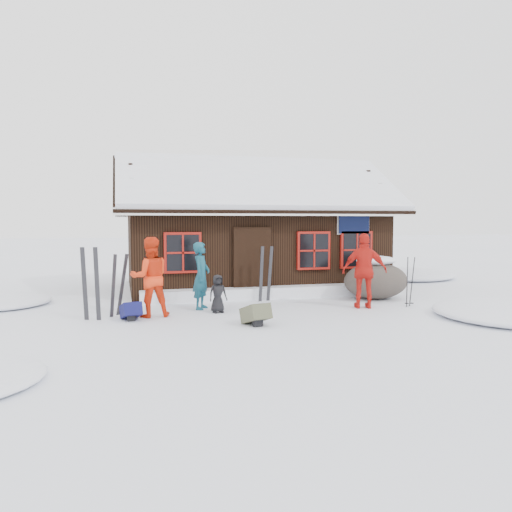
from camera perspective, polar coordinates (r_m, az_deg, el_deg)
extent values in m
plane|color=white|center=(12.00, -1.64, -6.69)|extent=(120.00, 120.00, 0.00)
cube|color=black|center=(17.03, -0.68, 0.72)|extent=(8.00, 5.00, 2.50)
cube|color=black|center=(15.62, 0.68, 8.13)|extent=(8.90, 3.14, 1.88)
cube|color=black|center=(18.47, -1.85, 7.49)|extent=(8.90, 3.14, 1.88)
cube|color=white|center=(15.63, 0.68, 8.64)|extent=(8.72, 3.07, 1.86)
cube|color=white|center=(18.48, -1.85, 7.92)|extent=(8.72, 3.07, 1.86)
cube|color=white|center=(17.12, -0.69, 10.69)|extent=(8.81, 0.22, 0.14)
cube|color=silver|center=(14.17, 2.31, 5.03)|extent=(8.90, 0.10, 0.20)
cube|color=black|center=(14.44, -0.45, -0.87)|extent=(1.00, 0.10, 2.00)
cube|color=black|center=(15.48, 11.13, 3.65)|extent=(1.00, 0.06, 0.60)
cube|color=maroon|center=(14.03, -8.37, 0.38)|extent=(1.04, 0.10, 1.14)
cube|color=black|center=(13.99, -8.35, 0.37)|extent=(0.90, 0.04, 1.00)
cube|color=maroon|center=(15.00, 6.59, 0.63)|extent=(1.04, 0.10, 1.14)
cube|color=black|center=(14.96, 6.65, 0.62)|extent=(0.90, 0.04, 1.00)
cube|color=maroon|center=(15.57, 11.38, 0.70)|extent=(1.04, 0.10, 1.14)
cube|color=black|center=(15.53, 11.45, 0.69)|extent=(0.90, 0.04, 1.00)
cube|color=white|center=(14.50, 2.05, -4.13)|extent=(7.60, 0.60, 0.35)
ellipsoid|color=white|center=(20.63, 16.37, -2.35)|extent=(4.00, 4.00, 0.48)
imported|color=#124556|center=(12.69, -6.27, -2.25)|extent=(0.65, 0.74, 1.70)
imported|color=red|center=(11.82, -12.02, -2.37)|extent=(0.97, 0.79, 1.86)
imported|color=red|center=(13.02, 12.31, -1.67)|extent=(1.21, 0.78, 1.92)
imported|color=black|center=(12.18, -4.39, -4.32)|extent=(0.50, 0.38, 0.93)
ellipsoid|color=#4E453E|center=(14.68, 13.53, -2.79)|extent=(1.88, 1.41, 1.04)
ellipsoid|color=white|center=(14.64, 13.56, -1.00)|extent=(1.19, 0.86, 0.26)
cube|color=black|center=(12.16, -15.99, -3.34)|extent=(0.20, 0.27, 1.50)
cube|color=black|center=(12.30, -15.03, -3.24)|extent=(0.32, 0.10, 1.50)
cube|color=black|center=(11.85, -19.01, -3.13)|extent=(0.16, 0.06, 1.70)
cube|color=black|center=(11.77, -17.71, -3.15)|extent=(0.15, 0.09, 1.70)
cube|color=black|center=(13.85, 0.61, -2.16)|extent=(0.18, 0.10, 1.58)
cube|color=black|center=(13.95, 1.59, -2.12)|extent=(0.19, 0.07, 1.58)
cylinder|color=black|center=(13.59, 16.89, -2.92)|extent=(0.09, 0.12, 1.34)
cylinder|color=black|center=(13.66, 17.41, -2.89)|extent=(0.09, 0.12, 1.34)
cube|color=#101146|center=(11.65, -14.09, -6.40)|extent=(0.50, 0.61, 0.29)
cube|color=#4B4D37|center=(10.76, -0.03, -7.03)|extent=(0.59, 0.70, 0.33)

